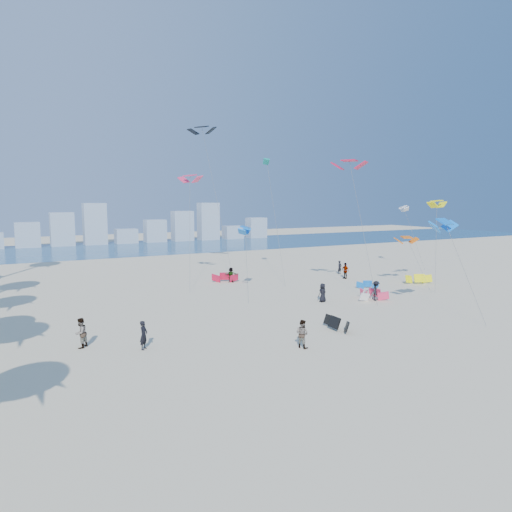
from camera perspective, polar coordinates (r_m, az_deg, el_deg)
name	(u,v)px	position (r m, az deg, el deg)	size (l,w,h in m)	color
ground	(357,385)	(24.22, 12.21, -15.10)	(220.00, 220.00, 0.00)	beige
ocean	(97,249)	(90.64, -18.79, 0.77)	(220.00, 220.00, 0.00)	navy
kitesurfer_near	(144,335)	(29.42, -13.53, -9.36)	(0.64, 0.42, 1.76)	black
kitesurfer_mid	(302,334)	(29.07, 5.64, -9.40)	(0.85, 0.66, 1.75)	gray
kitesurfers_far	(286,287)	(44.17, 3.63, -3.76)	(32.99, 17.70, 1.85)	black
grounded_kites	(344,289)	(45.98, 10.66, -4.00)	(21.48, 23.96, 0.97)	black
flying_kites	(309,181)	(49.14, 6.43, 9.11)	(32.56, 33.81, 18.26)	blue
distant_skyline	(82,230)	(100.08, -20.49, 3.02)	(85.00, 3.00, 8.40)	#9EADBF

